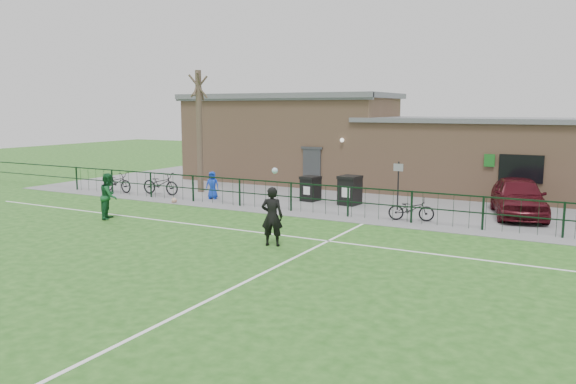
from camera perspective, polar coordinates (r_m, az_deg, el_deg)
The scene contains 19 objects.
ground at distance 15.56m, azimuth -8.94°, elevation -7.15°, with size 90.00×90.00×0.00m, color #215118.
paving_strip at distance 27.27m, azimuth 8.60°, elevation -0.35°, with size 34.00×13.00×0.02m, color slate.
pitch_line_touch at distance 22.08m, azimuth 3.49°, elevation -2.38°, with size 28.00×0.10×0.01m, color white.
pitch_line_mid at distance 18.78m, azimuth -1.47°, elevation -4.31°, with size 28.00×0.10×0.01m, color white.
pitch_line_perp at distance 14.46m, azimuth -2.57°, elevation -8.25°, with size 0.10×16.00×0.01m, color white.
perimeter_fence at distance 22.15m, azimuth 3.72°, elevation -0.78°, with size 28.00×0.10×1.20m, color black.
bare_tree at distance 28.21m, azimuth -8.99°, elevation 6.04°, with size 0.30×0.30×6.00m, color #4C3B2E.
wheelie_bin_left at distance 25.33m, azimuth 2.31°, elevation 0.26°, with size 0.68×0.77×1.03m, color black.
wheelie_bin_right at distance 24.43m, azimuth 6.31°, elevation 0.08°, with size 0.78×0.88×1.18m, color black.
sign_post at distance 23.41m, azimuth 11.12°, elevation 0.62°, with size 0.06×0.06×2.00m, color black.
car_maroon at distance 23.44m, azimuth 22.37°, elevation -0.44°, with size 1.81×4.49×1.53m, color #470C15.
bicycle_a at distance 29.24m, azimuth -16.99°, elevation 0.98°, with size 0.67×1.91×1.00m, color black.
bicycle_c at distance 27.83m, azimuth -12.82°, elevation 0.83°, with size 0.71×2.02×1.06m, color black.
bicycle_e at distance 21.34m, azimuth 12.41°, elevation -1.70°, with size 0.58×1.68×0.88m, color black.
spectator_child at distance 26.05m, azimuth -7.69°, elevation 0.69°, with size 0.62×0.40×1.27m, color #143ABF.
goalkeeper_kick at distance 17.14m, azimuth -1.63°, elevation -2.38°, with size 2.14×3.46×2.04m.
outfield_player at distance 22.33m, azimuth -17.72°, elevation -0.39°, with size 0.85×0.66×1.74m, color #18572C.
ball_ground at distance 25.39m, azimuth -11.49°, elevation -0.83°, with size 0.24×0.24×0.24m, color silver.
clubhouse at distance 30.13m, azimuth 9.08°, elevation 4.71°, with size 24.25×5.40×4.96m.
Camera 1 is at (9.20, -11.83, 4.18)m, focal length 35.00 mm.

